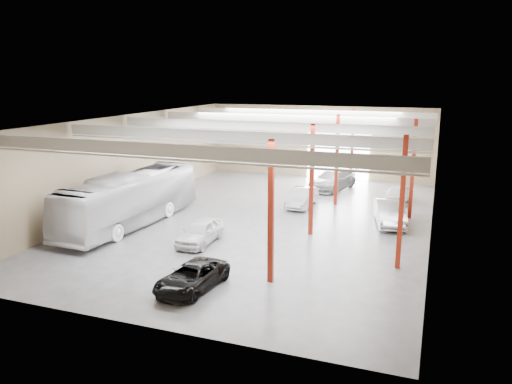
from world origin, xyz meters
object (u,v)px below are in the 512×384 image
Objects in this scene: coach_bus at (131,199)px; black_sedan at (192,277)px; car_row_a at (200,232)px; car_row_c at (333,180)px; car_right_near at (390,212)px; car_row_b at (302,197)px; car_right_far at (397,194)px.

black_sedan is at bearing -40.49° from coach_bus.
car_row_a is (6.08, -1.91, -1.05)m from coach_bus.
car_row_c is 1.17× the size of car_right_near.
black_sedan is 16.65m from car_row_b.
car_row_c is (10.58, 15.29, -0.92)m from coach_bus.
coach_bus is at bearing -131.93° from car_right_far.
car_right_near is at bearing -78.64° from car_right_far.
black_sedan is 16.06m from car_right_near.
black_sedan is 0.75× the size of car_row_c.
coach_bus is at bearing -108.39° from car_row_c.
car_right_far is (10.30, 14.12, -0.01)m from car_row_a.
car_row_b is at bearing -140.58° from car_right_far.
car_row_b is 0.87× the size of car_right_near.
black_sedan is at bearing -131.09° from car_right_near.
coach_bus is at bearing -172.15° from car_right_near.
car_row_a is 11.07m from car_row_b.
black_sedan is at bearing -99.46° from car_right_far.
black_sedan is at bearing -68.32° from car_row_a.
car_right_near is at bearing -18.21° from car_row_b.
car_row_b reaches higher than car_row_a.
car_row_c is (4.50, 17.21, 0.13)m from car_row_a.
car_right_near reaches higher than car_row_b.
car_right_near reaches higher than car_row_a.
car_row_a is at bearing -106.23° from car_row_b.
black_sedan is 21.66m from car_right_far.
car_right_near is at bearing 22.57° from coach_bus.
coach_bus is 20.46m from car_right_far.
coach_bus is 11.89m from black_sedan.
black_sedan is (8.68, -8.03, -1.16)m from coach_bus.
car_right_near is 6.16m from car_right_far.
car_right_near is (6.80, -2.53, 0.11)m from car_row_b.
coach_bus is 2.53× the size of car_right_near.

